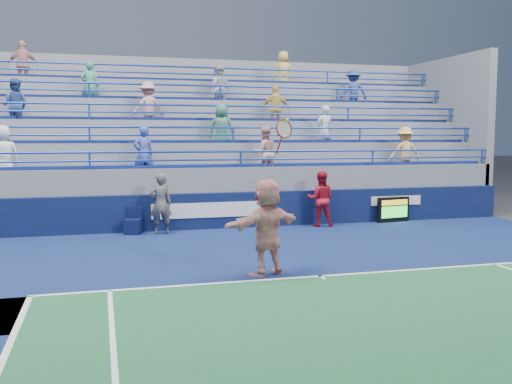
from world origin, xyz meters
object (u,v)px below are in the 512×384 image
object	(u,v)px
judge_chair	(133,226)
ball_girl	(321,199)
line_judge	(161,204)
tennis_player	(267,227)
serve_speed_board	(393,210)

from	to	relation	value
judge_chair	ball_girl	xyz separation A→B (m)	(5.75, -0.06, 0.61)
judge_chair	line_judge	xyz separation A→B (m)	(0.78, -0.19, 0.63)
tennis_player	ball_girl	world-z (taller)	tennis_player
judge_chair	line_judge	distance (m)	1.02
line_judge	ball_girl	xyz separation A→B (m)	(4.97, 0.14, -0.02)
tennis_player	line_judge	world-z (taller)	tennis_player
judge_chair	tennis_player	bearing A→B (deg)	-67.49
judge_chair	ball_girl	distance (m)	5.78
serve_speed_board	judge_chair	size ratio (longest dim) A/B	1.52
serve_speed_board	tennis_player	world-z (taller)	tennis_player
ball_girl	tennis_player	bearing A→B (deg)	76.68
tennis_player	serve_speed_board	bearing A→B (deg)	43.88
tennis_player	line_judge	size ratio (longest dim) A/B	1.79
serve_speed_board	tennis_player	distance (m)	8.38
serve_speed_board	ball_girl	xyz separation A→B (m)	(-2.63, -0.18, 0.45)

